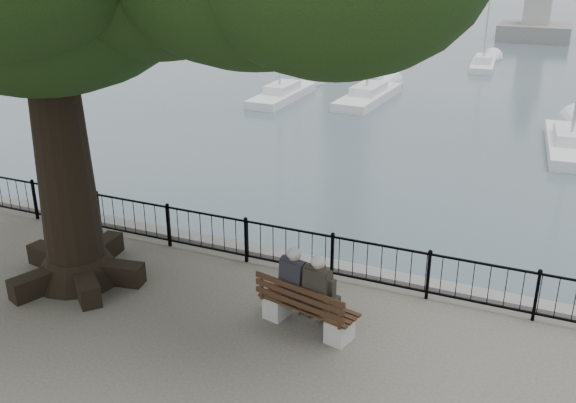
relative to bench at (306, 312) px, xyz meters
The scene contains 12 objects.
harbor 2.86m from the bench, 116.16° to the left, with size 260.00×260.00×1.20m.
railing 2.30m from the bench, 121.67° to the left, with size 22.06×0.06×1.00m.
bench is the anchor object (origin of this frame).
person_left 0.47m from the bench, 143.85° to the left, with size 0.57×0.85×1.60m.
person_right 0.48m from the bench, 10.06° to the left, with size 0.57×0.85×1.60m.
lion_monument 49.40m from the bench, 89.08° to the left, with size 5.69×5.69×8.47m.
sailboat_a 22.94m from the bench, 114.97° to the left, with size 1.59×5.66×9.76m.
sailboat_b 22.82m from the bench, 103.80° to the left, with size 2.00×6.17×13.48m.
sailboat_c 17.72m from the bench, 76.10° to the left, with size 2.14×6.09×10.86m.
sailboat_e 35.09m from the bench, 112.44° to the left, with size 1.65×5.22×11.53m.
sailboat_f 34.18m from the bench, 92.21° to the left, with size 1.76×5.14×10.07m.
sailboat_h 37.58m from the bench, 103.14° to the left, with size 2.48×5.76×12.14m.
Camera 1 is at (4.88, -8.79, 6.58)m, focal length 40.00 mm.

